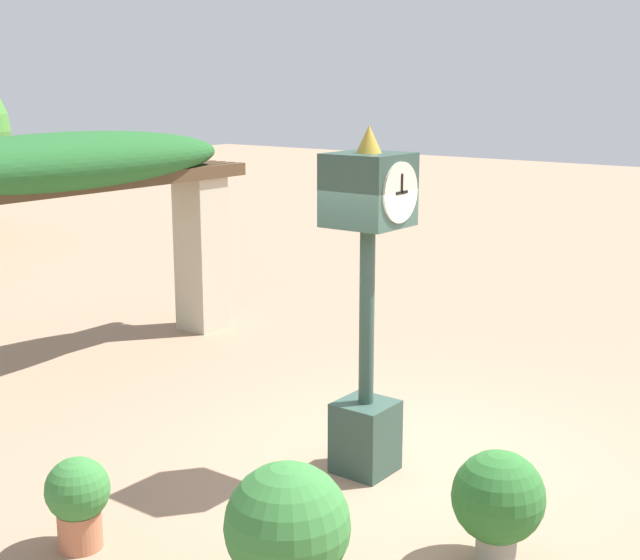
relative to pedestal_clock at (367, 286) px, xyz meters
name	(u,v)px	position (x,y,z in m)	size (l,w,h in m)	color
ground_plane	(406,465)	(0.31, -0.23, -1.68)	(60.00, 60.00, 0.00)	#9E7A60
pedestal_clock	(367,286)	(0.00, 0.00, 0.00)	(0.61, 0.65, 3.02)	#2D473D
pergola	(65,191)	(0.31, 4.43, 0.45)	(5.52, 1.14, 2.80)	#BCB299
potted_plant_near_left	(498,500)	(-0.71, -1.61, -1.20)	(0.67, 0.67, 0.84)	gray
potted_plant_near_right	(78,498)	(-2.37, 0.93, -1.28)	(0.48, 0.48, 0.70)	#B26B4C
potted_plant_far_left	(287,529)	(-2.04, -0.78, -1.12)	(0.82, 0.82, 1.00)	#9E563D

